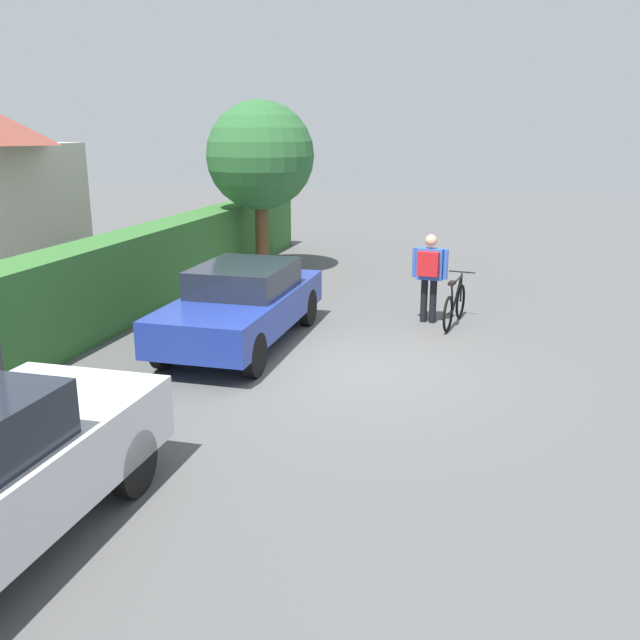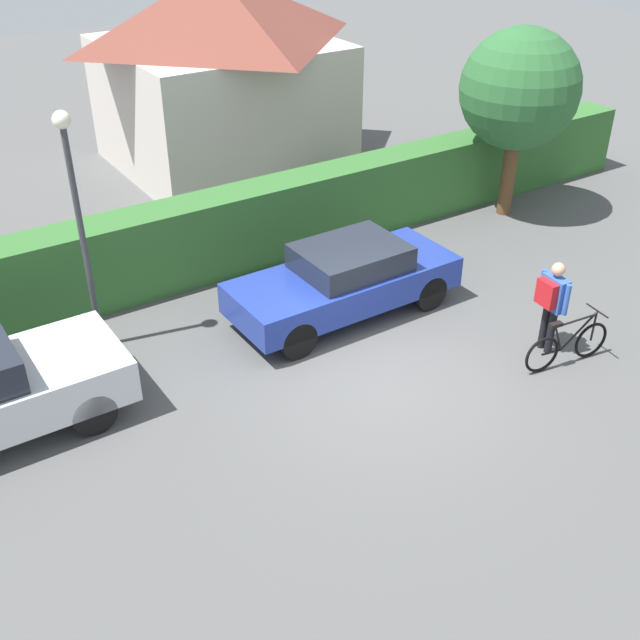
# 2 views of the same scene
# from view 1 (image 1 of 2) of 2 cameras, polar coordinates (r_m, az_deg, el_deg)

# --- Properties ---
(ground_plane) EXTENTS (60.00, 60.00, 0.00)m
(ground_plane) POSITION_cam_1_polar(r_m,az_deg,el_deg) (10.82, 2.15, -3.77)
(ground_plane) COLOR #505050
(hedge_row) EXTENTS (21.37, 0.90, 1.61)m
(hedge_row) POSITION_cam_1_polar(r_m,az_deg,el_deg) (12.49, -19.45, 1.84)
(hedge_row) COLOR #31662D
(hedge_row) RESTS_ON ground
(parked_car_far) EXTENTS (4.26, 1.68, 1.35)m
(parked_car_far) POSITION_cam_1_polar(r_m,az_deg,el_deg) (11.77, -6.34, 1.40)
(parked_car_far) COLOR navy
(parked_car_far) RESTS_ON ground
(bicycle) EXTENTS (1.67, 0.50, 0.92)m
(bicycle) POSITION_cam_1_polar(r_m,az_deg,el_deg) (13.17, 10.94, 1.19)
(bicycle) COLOR black
(bicycle) RESTS_ON ground
(person_rider) EXTENTS (0.38, 0.67, 1.67)m
(person_rider) POSITION_cam_1_polar(r_m,az_deg,el_deg) (13.10, 8.93, 4.07)
(person_rider) COLOR black
(person_rider) RESTS_ON ground
(tree_kerbside) EXTENTS (2.62, 2.62, 4.21)m
(tree_kerbside) POSITION_cam_1_polar(r_m,az_deg,el_deg) (17.41, -4.91, 13.18)
(tree_kerbside) COLOR brown
(tree_kerbside) RESTS_ON ground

